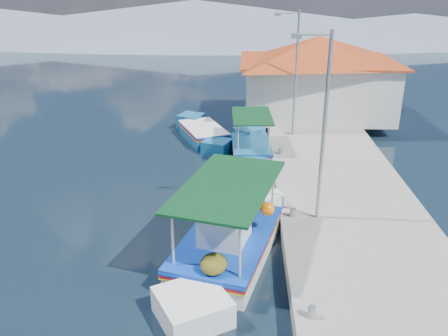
{
  "coord_description": "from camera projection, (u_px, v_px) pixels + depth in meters",
  "views": [
    {
      "loc": [
        2.17,
        -11.9,
        7.81
      ],
      "look_at": [
        1.42,
        4.22,
        1.3
      ],
      "focal_mm": 37.61,
      "sensor_mm": 36.0,
      "label": 1
    }
  ],
  "objects": [
    {
      "name": "harbor_building",
      "position": [
        317.0,
        75.0,
        26.62
      ],
      "size": [
        10.49,
        10.49,
        4.4
      ],
      "color": "silver",
      "rests_on": "quay"
    },
    {
      "name": "mountain_ridge",
      "position": [
        278.0,
        24.0,
        64.86
      ],
      "size": [
        171.4,
        96.0,
        5.5
      ],
      "color": "slate",
      "rests_on": "ground"
    },
    {
      "name": "lamp_post_far",
      "position": [
        294.0,
        68.0,
        22.59
      ],
      "size": [
        1.21,
        0.14,
        6.0
      ],
      "color": "#A5A8AD",
      "rests_on": "quay"
    },
    {
      "name": "caique_blue_hull",
      "position": [
        204.0,
        134.0,
        24.48
      ],
      "size": [
        3.26,
        5.47,
        1.06
      ],
      "rotation": [
        0.0,
        0.0,
        -0.41
      ],
      "color": "#175C8F",
      "rests_on": "ground"
    },
    {
      "name": "quay",
      "position": [
        335.0,
        177.0,
        19.25
      ],
      "size": [
        5.0,
        44.0,
        0.5
      ],
      "primitive_type": "cube",
      "color": "gray",
      "rests_on": "ground"
    },
    {
      "name": "caique_green_canopy",
      "position": [
        251.0,
        149.0,
        22.28
      ],
      "size": [
        1.96,
        5.9,
        2.21
      ],
      "rotation": [
        0.0,
        0.0,
        -0.05
      ],
      "color": "#175C8F",
      "rests_on": "ground"
    },
    {
      "name": "bollards",
      "position": [
        285.0,
        175.0,
        18.49
      ],
      "size": [
        0.2,
        17.2,
        0.3
      ],
      "color": "#A5A8AD",
      "rests_on": "quay"
    },
    {
      "name": "lamp_post_near",
      "position": [
        322.0,
        119.0,
        14.25
      ],
      "size": [
        1.21,
        0.14,
        6.0
      ],
      "color": "#A5A8AD",
      "rests_on": "quay"
    },
    {
      "name": "main_caique",
      "position": [
        227.0,
        241.0,
        14.05
      ],
      "size": [
        3.75,
        7.87,
        2.69
      ],
      "rotation": [
        0.0,
        0.0,
        0.27
      ],
      "color": "white",
      "rests_on": "ground"
    },
    {
      "name": "ground",
      "position": [
        170.0,
        260.0,
        14.04
      ],
      "size": [
        160.0,
        160.0,
        0.0
      ],
      "primitive_type": "plane",
      "color": "black",
      "rests_on": "ground"
    }
  ]
}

